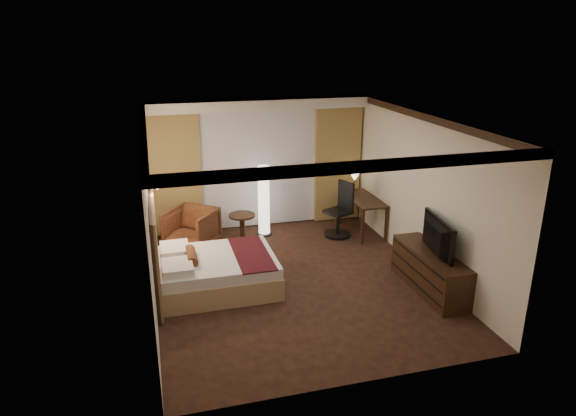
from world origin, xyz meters
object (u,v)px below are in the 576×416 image
object	(u,v)px
floor_lamp	(264,201)
television	(432,234)
bed	(218,272)
armchair	(191,227)
dresser	(430,271)
desk	(362,215)
office_chair	(338,210)
side_table	(242,228)

from	to	relation	value
floor_lamp	television	distance (m)	3.63
bed	armchair	xyz separation A→B (m)	(-0.25, 1.75, 0.16)
bed	floor_lamp	size ratio (longest dim) A/B	1.27
bed	armchair	world-z (taller)	armchair
floor_lamp	television	bearing A→B (deg)	-56.50
armchair	floor_lamp	bearing A→B (deg)	49.04
floor_lamp	dresser	xyz separation A→B (m)	(2.03, -3.02, -0.40)
armchair	desk	distance (m)	3.47
armchair	dresser	world-z (taller)	armchair
floor_lamp	office_chair	distance (m)	1.50
armchair	office_chair	xyz separation A→B (m)	(2.91, -0.15, 0.13)
bed	television	size ratio (longest dim) A/B	1.72
floor_lamp	dresser	distance (m)	3.66
bed	desk	xyz separation A→B (m)	(3.21, 1.65, 0.10)
bed	floor_lamp	distance (m)	2.44
floor_lamp	side_table	bearing A→B (deg)	-152.69
bed	office_chair	xyz separation A→B (m)	(2.66, 1.60, 0.29)
floor_lamp	desk	world-z (taller)	floor_lamp
desk	television	xyz separation A→B (m)	(0.02, -2.61, 0.59)
floor_lamp	armchair	bearing A→B (deg)	-168.20
dresser	television	size ratio (longest dim) A/B	1.56
desk	dresser	distance (m)	2.61
armchair	dresser	xyz separation A→B (m)	(3.52, -2.71, -0.10)
bed	dresser	size ratio (longest dim) A/B	1.10
office_chair	side_table	bearing A→B (deg)	150.90
side_table	bed	bearing A→B (deg)	-112.22
bed	office_chair	size ratio (longest dim) A/B	1.66
bed	office_chair	distance (m)	3.11
side_table	television	world-z (taller)	television
dresser	armchair	bearing A→B (deg)	142.38
side_table	television	distance (m)	3.79
armchair	office_chair	distance (m)	2.92
armchair	television	distance (m)	4.45
television	armchair	bearing A→B (deg)	59.88
floor_lamp	office_chair	world-z (taller)	floor_lamp
bed	armchair	distance (m)	1.77
bed	side_table	size ratio (longest dim) A/B	3.25
office_chair	dresser	size ratio (longest dim) A/B	0.66
armchair	side_table	distance (m)	1.00
armchair	side_table	size ratio (longest dim) A/B	1.51
office_chair	dresser	distance (m)	2.64
bed	floor_lamp	world-z (taller)	floor_lamp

